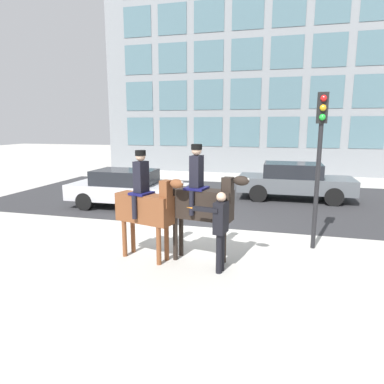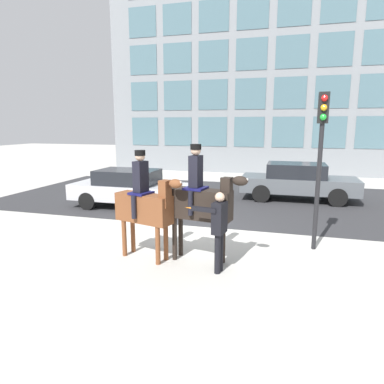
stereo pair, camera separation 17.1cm
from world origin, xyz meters
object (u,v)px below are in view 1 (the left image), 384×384
Objects in this scene: mounted_horse_companion at (201,201)px; pedestrian_bystander at (220,226)px; mounted_horse_lead at (146,205)px; street_car_near_lane at (127,188)px; traffic_light at (320,146)px; street_car_far_lane at (294,180)px.

mounted_horse_companion is 1.54× the size of pedestrian_bystander.
street_car_near_lane is at bearing 135.52° from mounted_horse_lead.
pedestrian_bystander is at bearing -135.67° from traffic_light.
street_car_far_lane is (1.75, 7.97, -0.22)m from pedestrian_bystander.
pedestrian_bystander is 3.27m from traffic_light.
street_car_far_lane is at bearing 82.49° from mounted_horse_companion.
traffic_light is (3.84, 1.70, 1.29)m from mounted_horse_lead.
traffic_light reaches higher than street_car_far_lane.
pedestrian_bystander is (1.78, -0.31, -0.27)m from mounted_horse_lead.
mounted_horse_companion reaches higher than pedestrian_bystander.
mounted_horse_lead reaches higher than pedestrian_bystander.
traffic_light is at bearing 39.65° from mounted_horse_lead.
mounted_horse_companion is at bearing -48.63° from street_car_near_lane.
mounted_horse_lead is 0.57× the size of street_car_near_lane.
street_car_near_lane is 6.88m from street_car_far_lane.
street_car_far_lane is (2.27, 7.50, -0.61)m from mounted_horse_companion.
mounted_horse_lead is at bearing -163.52° from mounted_horse_companion.
mounted_horse_companion is 0.58× the size of street_car_far_lane.
mounted_horse_companion reaches higher than street_car_near_lane.
mounted_horse_lead reaches higher than street_car_far_lane.
mounted_horse_companion is at bearing -106.80° from street_car_far_lane.
mounted_horse_companion is at bearing 22.92° from mounted_horse_lead.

